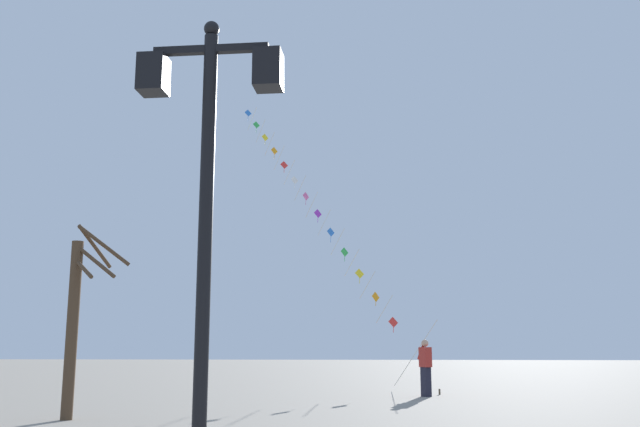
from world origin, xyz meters
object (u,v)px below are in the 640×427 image
at_px(bare_tree, 75,319).
at_px(kite_train, 314,208).
at_px(twin_lantern_lamp_post, 208,157).
at_px(kite_flyer, 425,366).

bearing_deg(bare_tree, kite_train, 77.96).
bearing_deg(kite_train, twin_lantern_lamp_post, -86.24).
distance_m(kite_train, bare_tree, 16.63).
distance_m(twin_lantern_lamp_post, bare_tree, 9.05).
bearing_deg(kite_flyer, kite_train, -0.52).
bearing_deg(twin_lantern_lamp_post, kite_train, 93.76).
xyz_separation_m(kite_train, kite_flyer, (4.27, -7.35, -6.50)).
relative_size(twin_lantern_lamp_post, bare_tree, 1.17).
height_order(twin_lantern_lamp_post, bare_tree, twin_lantern_lamp_post).
distance_m(kite_train, kite_flyer, 10.70).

